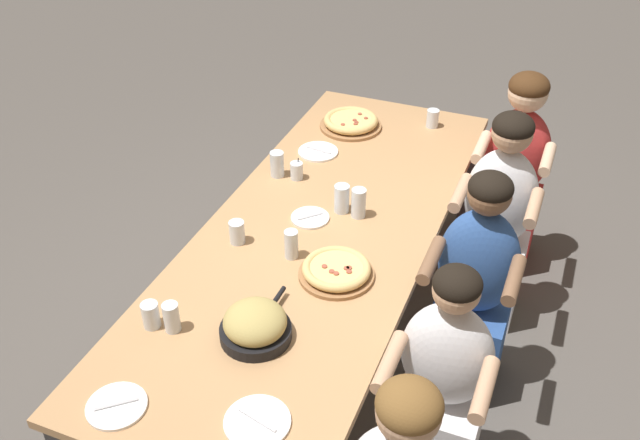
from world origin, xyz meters
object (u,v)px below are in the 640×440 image
Objects in this scene: drinking_glass_h at (342,200)px; drinking_glass_b at (359,204)px; drinking_glass_d at (433,119)px; drinking_glass_e at (172,319)px; empty_plate_c at (117,406)px; drinking_glass_c at (277,165)px; pizza_board_second at (351,122)px; empty_plate_a at (310,218)px; diner_near_right at (512,178)px; empty_plate_d at (318,152)px; drinking_glass_a at (291,244)px; diner_near_midleft at (442,390)px; empty_plate_b at (257,422)px; drinking_glass_f at (237,233)px; pizza_board_main at (336,270)px; diner_near_center at (473,295)px; cocktail_glass_blue at (297,171)px; skillet_bowl at (255,325)px; diner_near_midright at (496,227)px; drinking_glass_g at (151,315)px.

drinking_glass_b is at bearing -95.83° from drinking_glass_h.
drinking_glass_d is 0.82× the size of drinking_glass_e.
empty_plate_c is 1.60m from drinking_glass_c.
pizza_board_second is 2.52× the size of drinking_glass_h.
drinking_glass_d is at bearing -10.49° from drinking_glass_h.
empty_plate_a is 1.33m from diner_near_right.
empty_plate_d is 1.48m from drinking_glass_e.
diner_near_midleft is (-0.29, -0.77, -0.30)m from drinking_glass_a.
diner_near_right is (1.62, 0.00, 0.05)m from diner_near_midleft.
empty_plate_b is at bearing -165.99° from empty_plate_a.
diner_near_midleft is (-0.59, -0.81, -0.24)m from empty_plate_a.
diner_near_midleft is (-1.52, -0.94, -0.27)m from pizza_board_second.
drinking_glass_f is 1.70m from diner_near_right.
diner_near_right is (2.33, -1.00, -0.19)m from empty_plate_c.
pizza_board_main is 0.72m from drinking_glass_e.
pizza_board_main is 0.68m from diner_near_center.
pizza_board_second is 2.23m from empty_plate_c.
empty_plate_b is 2.27m from diner_near_right.
cocktail_glass_blue is 0.84× the size of drinking_glass_a.
diner_near_center is at bearing -90.97° from empty_plate_a.
pizza_board_main is 0.29× the size of diner_near_midleft.
empty_plate_d is at bearing -0.41° from drinking_glass_e.
skillet_bowl is 3.18× the size of drinking_glass_e.
diner_near_center is at bearing -75.22° from drinking_glass_f.
diner_near_midright reaches higher than drinking_glass_f.
drinking_glass_c is at bearing 159.90° from empty_plate_d.
empty_plate_b is 1.59m from drinking_glass_c.
empty_plate_d is at bearing 169.14° from pizza_board_second.
skillet_bowl is 1.98m from diner_near_right.
empty_plate_c is 2.09m from diner_near_midright.
empty_plate_c is at bearing 35.21° from diner_near_midleft.
empty_plate_d is 1.03m from diner_near_midright.
diner_near_right is (0.74, -1.12, -0.24)m from drinking_glass_c.
drinking_glass_b is at bearing -49.03° from diner_near_midleft.
empty_plate_d is (0.94, 0.47, -0.02)m from pizza_board_main.
diner_near_center reaches higher than drinking_glass_c.
diner_near_midleft is at bearing -148.26° from pizza_board_second.
empty_plate_b is at bearing -176.05° from drinking_glass_b.
drinking_glass_g is at bearing 15.35° from empty_plate_c.
cocktail_glass_blue is 0.37m from drinking_glass_h.
drinking_glass_f is (-0.88, 0.04, 0.04)m from empty_plate_d.
skillet_bowl is 0.51m from drinking_glass_a.
empty_plate_c is at bearing 168.52° from drinking_glass_d.
drinking_glass_d reaches higher than empty_plate_c.
diner_near_right is at bearing -30.22° from drinking_glass_a.
drinking_glass_b is at bearing -110.31° from drinking_glass_c.
drinking_glass_g is 0.10× the size of diner_near_midleft.
drinking_glass_f is 1.35m from diner_near_midright.
drinking_glass_h is 0.75m from diner_near_center.
drinking_glass_f is (-0.60, 0.03, 0.01)m from cocktail_glass_blue.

